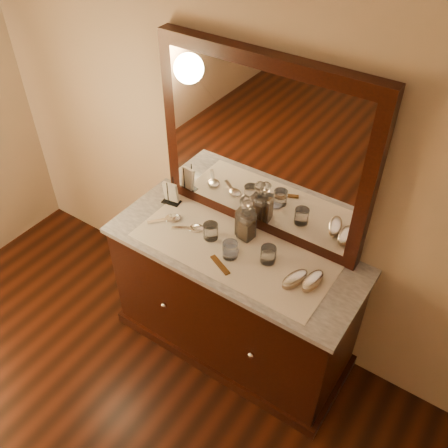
{
  "coord_description": "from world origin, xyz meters",
  "views": [
    {
      "loc": [
        1.02,
        0.35,
        2.7
      ],
      "look_at": [
        0.0,
        1.85,
        1.1
      ],
      "focal_mm": 39.27,
      "sensor_mm": 36.0,
      "label": 1
    }
  ],
  "objects": [
    {
      "name": "dresser_cabinet",
      "position": [
        0.0,
        1.96,
        0.41
      ],
      "size": [
        1.4,
        0.55,
        0.82
      ],
      "primitive_type": "cube",
      "color": "black",
      "rests_on": "floor"
    },
    {
      "name": "napkin_rack",
      "position": [
        -0.53,
        2.08,
        0.92
      ],
      "size": [
        0.12,
        0.08,
        0.17
      ],
      "color": "black",
      "rests_on": "marble_top"
    },
    {
      "name": "lace_runner",
      "position": [
        0.0,
        1.94,
        0.85
      ],
      "size": [
        1.1,
        0.45,
        0.0
      ],
      "primitive_type": "cube",
      "color": "silver",
      "rests_on": "marble_top"
    },
    {
      "name": "decanter_left",
      "position": [
        -0.02,
        2.09,
        0.96
      ],
      "size": [
        0.08,
        0.08,
        0.26
      ],
      "color": "brown",
      "rests_on": "lace_runner"
    },
    {
      "name": "hand_mirror_outer",
      "position": [
        -0.44,
        1.94,
        0.86
      ],
      "size": [
        0.16,
        0.18,
        0.02
      ],
      "color": "silver",
      "rests_on": "lace_runner"
    },
    {
      "name": "knob_right",
      "position": [
        0.3,
        1.67,
        0.45
      ],
      "size": [
        0.04,
        0.04,
        0.04
      ],
      "primitive_type": "sphere",
      "color": "silver",
      "rests_on": "dresser_cabinet"
    },
    {
      "name": "marble_top",
      "position": [
        0.0,
        1.96,
        0.83
      ],
      "size": [
        1.44,
        0.59,
        0.03
      ],
      "primitive_type": "cube",
      "color": "silver",
      "rests_on": "dresser_cabinet"
    },
    {
      "name": "dresser_plinth",
      "position": [
        0.0,
        1.96,
        0.04
      ],
      "size": [
        1.46,
        0.59,
        0.08
      ],
      "primitive_type": "cube",
      "color": "black",
      "rests_on": "floor"
    },
    {
      "name": "pin_dish",
      "position": [
        0.0,
        1.92,
        0.86
      ],
      "size": [
        0.08,
        0.08,
        0.01
      ],
      "primitive_type": "cylinder",
      "rotation": [
        0.0,
        0.0,
        0.1
      ],
      "color": "silver",
      "rests_on": "lace_runner"
    },
    {
      "name": "mirror_glass",
      "position": [
        0.0,
        2.17,
        1.35
      ],
      "size": [
        1.06,
        0.01,
        0.86
      ],
      "primitive_type": "cube",
      "color": "white",
      "rests_on": "marble_top"
    },
    {
      "name": "comb",
      "position": [
        0.01,
        1.8,
        0.86
      ],
      "size": [
        0.15,
        0.09,
        0.01
      ],
      "primitive_type": "cube",
      "rotation": [
        0.0,
        0.0,
        -0.42
      ],
      "color": "brown",
      "rests_on": "lace_runner"
    },
    {
      "name": "brush_far",
      "position": [
        0.46,
        1.96,
        0.88
      ],
      "size": [
        0.09,
        0.17,
        0.05
      ],
      "color": "#9E7F61",
      "rests_on": "lace_runner"
    },
    {
      "name": "knob_left",
      "position": [
        -0.3,
        1.67,
        0.45
      ],
      "size": [
        0.04,
        0.04,
        0.04
      ],
      "primitive_type": "sphere",
      "color": "silver",
      "rests_on": "dresser_cabinet"
    },
    {
      "name": "decanter_right",
      "position": [
        0.01,
        2.06,
        0.95
      ],
      "size": [
        0.09,
        0.09,
        0.26
      ],
      "color": "brown",
      "rests_on": "lace_runner"
    },
    {
      "name": "tumblers",
      "position": [
        0.02,
        1.94,
        0.9
      ],
      "size": [
        0.43,
        0.16,
        0.09
      ],
      "color": "white",
      "rests_on": "lace_runner"
    },
    {
      "name": "brush_near",
      "position": [
        0.38,
        1.92,
        0.88
      ],
      "size": [
        0.12,
        0.18,
        0.05
      ],
      "color": "#9E7F61",
      "rests_on": "lace_runner"
    },
    {
      "name": "mirror_frame",
      "position": [
        0.0,
        2.2,
        1.35
      ],
      "size": [
        1.2,
        0.08,
        1.0
      ],
      "primitive_type": "cube",
      "color": "black",
      "rests_on": "marble_top"
    },
    {
      "name": "hand_mirror_inner",
      "position": [
        -0.28,
        1.95,
        0.86
      ],
      "size": [
        0.18,
        0.14,
        0.02
      ],
      "color": "silver",
      "rests_on": "lace_runner"
    }
  ]
}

